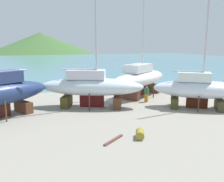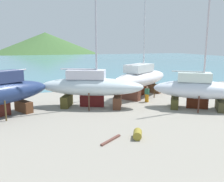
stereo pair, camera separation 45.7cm
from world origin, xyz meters
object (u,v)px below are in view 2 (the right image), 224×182
sailboat_small_center (141,78)px  worker (147,94)px  sailboat_mid_port (198,89)px  sailboat_far_slipway (91,86)px  barrel_rust_mid (218,88)px  barrel_blue_faded (138,134)px

sailboat_small_center → worker: (-0.72, -3.03, -1.27)m
sailboat_mid_port → sailboat_far_slipway: size_ratio=0.85×
sailboat_mid_port → sailboat_far_slipway: bearing=-168.3°
sailboat_far_slipway → sailboat_small_center: sailboat_small_center is taller
sailboat_small_center → barrel_rust_mid: 11.37m
worker → sailboat_far_slipway: bearing=147.9°
sailboat_far_slipway → barrel_rust_mid: sailboat_far_slipway is taller
sailboat_small_center → sailboat_mid_port: bearing=-104.1°
sailboat_far_slipway → barrel_blue_faded: 8.79m
sailboat_mid_port → sailboat_small_center: (-2.53, 6.88, 0.24)m
worker → barrel_blue_faded: bearing=-153.0°
barrel_blue_faded → barrel_rust_mid: 20.52m
sailboat_far_slipway → barrel_blue_faded: sailboat_far_slipway is taller
sailboat_mid_port → barrel_blue_faded: bearing=-116.0°
sailboat_far_slipway → worker: 6.08m
sailboat_mid_port → sailboat_small_center: 7.33m
sailboat_mid_port → worker: size_ratio=7.83×
sailboat_mid_port → sailboat_small_center: size_ratio=0.77×
sailboat_small_center → barrel_rust_mid: (11.21, -0.09, -1.86)m
sailboat_far_slipway → barrel_blue_faded: bearing=-59.9°
worker → barrel_blue_faded: worker is taller
sailboat_mid_port → barrel_blue_faded: size_ratio=13.71×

